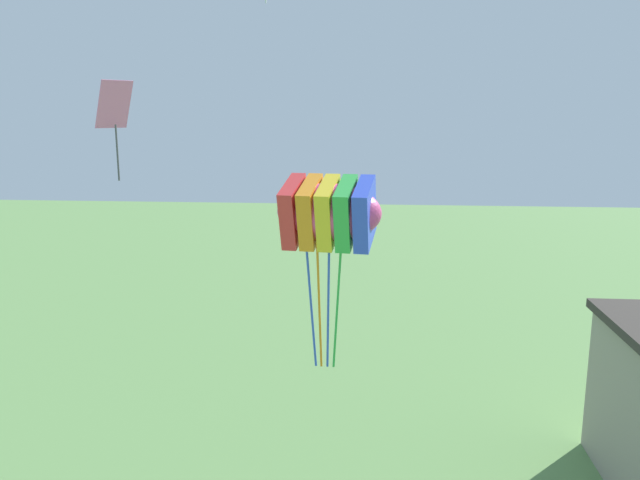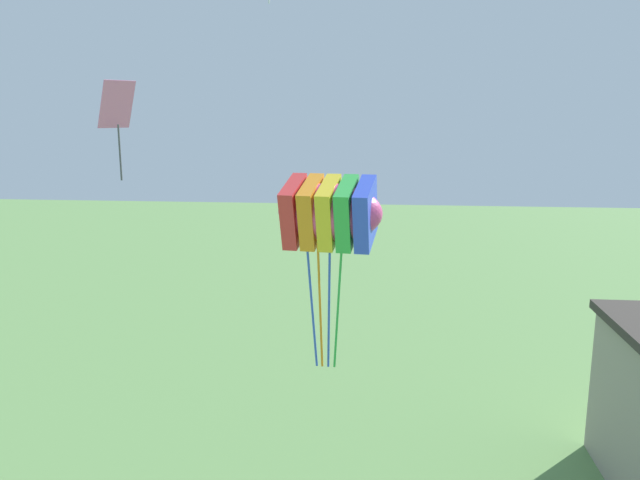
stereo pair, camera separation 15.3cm
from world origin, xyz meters
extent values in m
ellipsoid|color=#E54C8C|center=(0.06, 9.08, 7.27)|extent=(2.66, 1.98, 1.67)
cube|color=red|center=(-0.77, 9.19, 7.27)|extent=(0.57, 1.73, 1.70)
cube|color=orange|center=(-0.35, 9.13, 7.27)|extent=(0.57, 1.73, 1.70)
cube|color=yellow|center=(0.06, 9.08, 7.27)|extent=(0.57, 1.73, 1.70)
cube|color=green|center=(0.47, 9.02, 7.27)|extent=(0.57, 1.73, 1.70)
cube|color=blue|center=(0.89, 8.97, 7.27)|extent=(0.57, 1.73, 1.70)
cylinder|color=blue|center=(-0.34, 8.89, 5.06)|extent=(0.26, 0.48, 3.17)
cylinder|color=orange|center=(-0.14, 8.87, 5.06)|extent=(0.13, 0.50, 3.17)
cylinder|color=blue|center=(0.07, 8.86, 5.06)|extent=(0.13, 0.50, 3.17)
cylinder|color=green|center=(0.28, 8.87, 5.06)|extent=(0.26, 0.48, 3.17)
cube|color=pink|center=(-5.53, 10.58, 9.73)|extent=(0.89, 1.01, 1.19)
cylinder|color=#4C4C51|center=(-5.53, 10.58, 8.51)|extent=(0.05, 0.05, 1.44)
camera|label=1|loc=(1.07, -5.11, 9.55)|focal=35.00mm
camera|label=2|loc=(1.22, -5.09, 9.55)|focal=35.00mm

